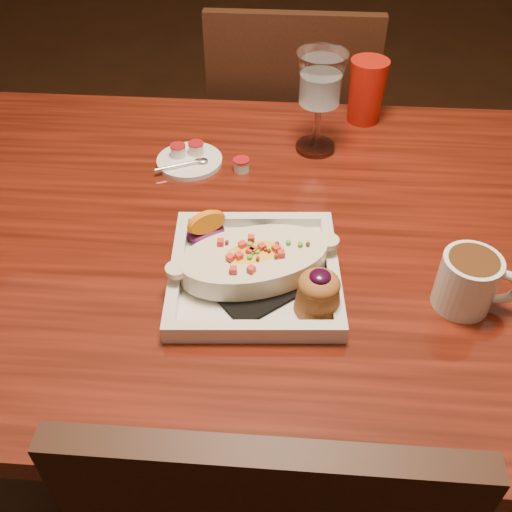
# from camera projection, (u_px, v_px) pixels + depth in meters

# --- Properties ---
(floor) EXTENTS (7.00, 7.00, 0.00)m
(floor) POSITION_uv_depth(u_px,v_px,m) (273.00, 448.00, 1.49)
(floor) COLOR black
(floor) RESTS_ON ground
(table) EXTENTS (1.50, 0.90, 0.75)m
(table) POSITION_uv_depth(u_px,v_px,m) (281.00, 269.00, 1.04)
(table) COLOR maroon
(table) RESTS_ON floor
(chair_far) EXTENTS (0.42, 0.42, 0.93)m
(chair_far) POSITION_uv_depth(u_px,v_px,m) (289.00, 151.00, 1.60)
(chair_far) COLOR black
(chair_far) RESTS_ON floor
(plate) EXTENTS (0.27, 0.27, 0.08)m
(plate) POSITION_uv_depth(u_px,v_px,m) (260.00, 267.00, 0.86)
(plate) COLOR silver
(plate) RESTS_ON table
(coffee_mug) EXTENTS (0.12, 0.08, 0.09)m
(coffee_mug) POSITION_uv_depth(u_px,v_px,m) (469.00, 280.00, 0.82)
(coffee_mug) COLOR silver
(coffee_mug) RESTS_ON table
(goblet) EXTENTS (0.10, 0.10, 0.20)m
(goblet) POSITION_uv_depth(u_px,v_px,m) (320.00, 85.00, 1.07)
(goblet) COLOR silver
(goblet) RESTS_ON table
(saucer) EXTENTS (0.13, 0.13, 0.09)m
(saucer) POSITION_uv_depth(u_px,v_px,m) (188.00, 159.00, 1.12)
(saucer) COLOR silver
(saucer) RESTS_ON table
(creamer_loose) EXTENTS (0.03, 0.03, 0.03)m
(creamer_loose) POSITION_uv_depth(u_px,v_px,m) (241.00, 165.00, 1.10)
(creamer_loose) COLOR silver
(creamer_loose) RESTS_ON table
(red_tumbler) EXTENTS (0.08, 0.08, 0.13)m
(red_tumbler) POSITION_uv_depth(u_px,v_px,m) (366.00, 91.00, 1.20)
(red_tumbler) COLOR #B1170C
(red_tumbler) RESTS_ON table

